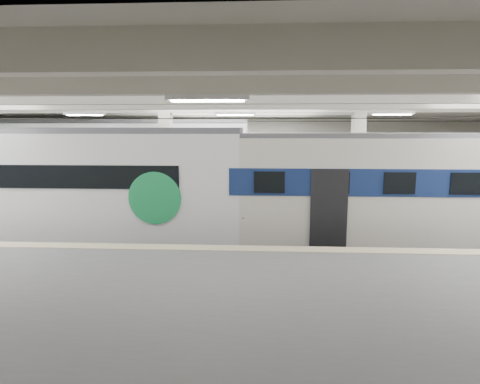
{
  "coord_description": "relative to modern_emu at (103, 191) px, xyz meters",
  "views": [
    {
      "loc": [
        1.05,
        -13.84,
        4.36
      ],
      "look_at": [
        0.24,
        1.0,
        2.0
      ],
      "focal_mm": 30.0,
      "sensor_mm": 36.0,
      "label": 1
    }
  ],
  "objects": [
    {
      "name": "modern_emu",
      "position": [
        0.0,
        0.0,
        0.0
      ],
      "size": [
        13.58,
        2.8,
        4.39
      ],
      "color": "white",
      "rests_on": "ground"
    },
    {
      "name": "far_train",
      "position": [
        -2.58,
        5.5,
        0.3
      ],
      "size": [
        15.15,
        3.35,
        4.77
      ],
      "rotation": [
        0.0,
        0.0,
        0.02
      ],
      "color": "white",
      "rests_on": "ground"
    },
    {
      "name": "older_rer",
      "position": [
        10.86,
        0.0,
        0.05
      ],
      "size": [
        12.66,
        2.8,
        4.21
      ],
      "color": "silver",
      "rests_on": "ground"
    },
    {
      "name": "station_hall",
      "position": [
        4.61,
        -1.74,
        1.08
      ],
      "size": [
        36.0,
        24.0,
        5.75
      ],
      "color": "black",
      "rests_on": "ground"
    }
  ]
}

